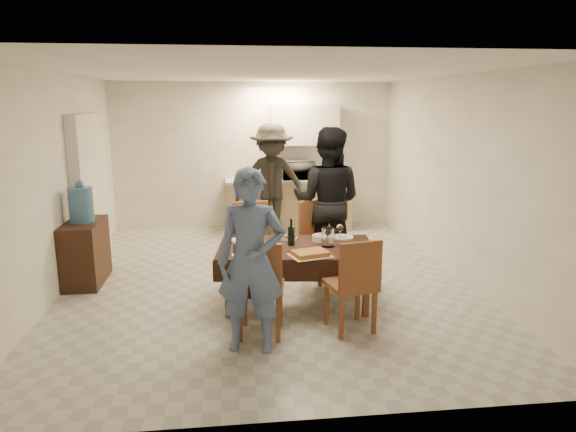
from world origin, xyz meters
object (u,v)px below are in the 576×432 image
Objects in this scene: dining_table at (296,249)px; savoury_tart at (310,253)px; wine_bottle at (291,232)px; person_near at (251,261)px; person_kitchen at (272,181)px; microwave at (298,170)px; console at (85,253)px; water_jug at (81,205)px; water_pitcher at (328,237)px; person_far at (327,201)px.

savoury_tart is at bearing -69.30° from dining_table.
person_near is at bearing -114.44° from wine_bottle.
savoury_tart is at bearing -88.01° from person_kitchen.
wine_bottle is 3.47m from microwave.
console is 2.71m from wine_bottle.
wine_bottle reaches higher than dining_table.
water_jug is 0.26× the size of person_near.
person_kitchen is (-0.51, -0.45, -0.11)m from microwave.
wine_bottle is at bearing 81.03° from microwave.
person_kitchen is (2.54, 2.04, -0.06)m from water_jug.
water_jug is 1.42× the size of wine_bottle.
water_pitcher is 0.11× the size of person_kitchen.
person_far is at bearing 59.04° from wine_bottle.
person_kitchen is at bearing 91.99° from savoury_tart.
person_near is at bearing -97.44° from person_kitchen.
microwave is 0.30× the size of person_kitchen.
person_far reaches higher than water_jug.
person_far is (0.60, 1.00, 0.14)m from wine_bottle.
microwave is (0.14, 3.52, 0.28)m from water_pitcher.
person_far is 2.05m from person_kitchen.
person_far is (0.06, -2.42, -0.09)m from microwave.
dining_table is 4.16× the size of water_jug.
water_jug is at bearing 144.79° from person_near.
console is at bearing 0.00° from water_jug.
dining_table is 2.76m from water_jug.
console reaches higher than dining_table.
water_jug is (-2.56, 0.98, 0.37)m from dining_table.
person_kitchen reaches higher than microwave.
person_near is (-0.90, -1.00, 0.07)m from water_pitcher.
dining_table is 1.20m from person_near.
water_pitcher is 3.54m from microwave.
dining_table is 0.38m from water_pitcher.
microwave is (3.05, 2.49, 0.67)m from console.
person_kitchen reaches higher than water_pitcher.
water_jug is (0.00, 0.00, 0.62)m from console.
console is 0.45× the size of person_kitchen.
wine_bottle is 0.55× the size of microwave.
person_kitchen is at bearing -52.94° from person_far.
microwave reaches higher than savoury_tart.
wine_bottle is 1.17m from person_far.
wine_bottle is 0.16× the size of person_kitchen.
console is 3.99× the size of water_pitcher.
water_jug is at bearing 152.91° from savoury_tart.
console is at bearing 152.91° from savoury_tart.
microwave is at bearing 41.52° from person_kitchen.
wine_bottle is 0.18× the size of person_near.
water_pitcher is (0.40, -0.10, -0.05)m from wine_bottle.
microwave is (3.05, 2.49, 0.05)m from water_jug.
person_kitchen reaches higher than wine_bottle.
water_pitcher is 1.13m from person_far.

